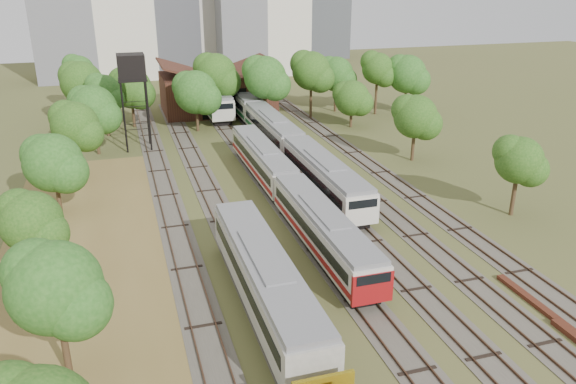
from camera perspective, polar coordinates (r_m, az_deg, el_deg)
name	(u,v)px	position (r m, az deg, el deg)	size (l,w,h in m)	color
ground	(413,322)	(35.04, 12.57, -12.76)	(240.00, 240.00, 0.00)	#475123
dry_grass_patch	(97,300)	(38.17, -18.83, -10.36)	(14.00, 60.00, 0.04)	brown
tracks	(282,183)	(55.43, -0.57, 0.94)	(24.60, 80.00, 0.19)	#4C473D
railcar_red_set	(288,190)	(48.85, 0.02, 0.21)	(2.69, 34.57, 3.32)	black
railcar_green_set	(273,130)	(67.43, -1.55, 6.31)	(2.90, 52.08, 3.59)	black
railcar_rear	(213,100)	(83.67, -7.60, 9.21)	(3.17, 16.08, 3.93)	black
old_grey_coach	(265,280)	(34.44, -2.33, -8.93)	(2.96, 18.00, 3.66)	black
water_tower	(131,70)	(67.10, -15.62, 11.89)	(3.17, 3.17, 10.96)	black
rail_pile_far	(542,309)	(38.49, 24.44, -10.74)	(0.52, 8.28, 0.27)	#522517
maintenance_shed	(217,92)	(85.64, -7.20, 10.08)	(16.45, 11.55, 7.58)	#3B1E15
tree_band_left	(74,131)	(57.51, -20.92, 5.83)	(8.18, 76.74, 8.74)	#382616
tree_band_far	(265,79)	(78.10, -2.38, 11.43)	(46.60, 10.50, 9.39)	#382616
tree_band_right	(404,116)	(64.48, 11.71, 7.60)	(5.81, 35.79, 7.30)	#382616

